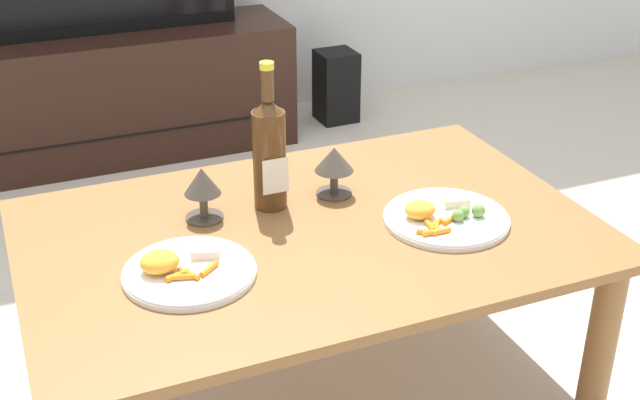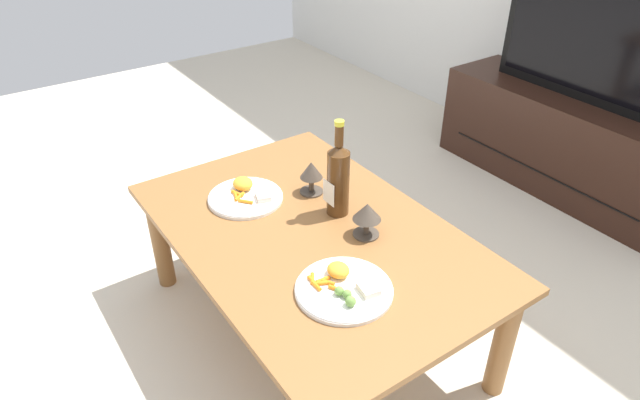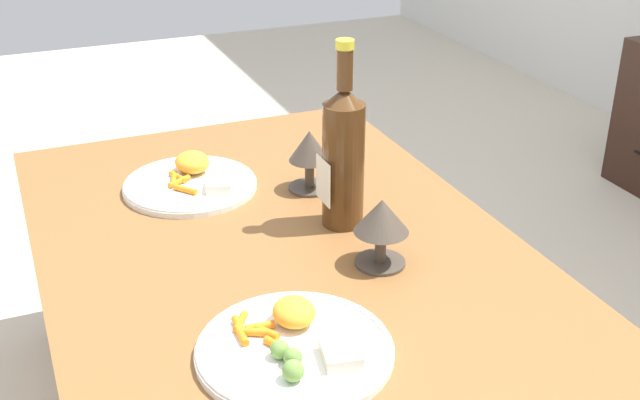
% 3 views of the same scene
% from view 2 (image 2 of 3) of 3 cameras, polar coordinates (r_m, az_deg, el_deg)
% --- Properties ---
extents(ground_plane, '(6.40, 6.40, 0.00)m').
position_cam_2_polar(ground_plane, '(2.20, -0.74, -12.99)').
color(ground_plane, beige).
extents(dining_table, '(1.28, 0.83, 0.46)m').
position_cam_2_polar(dining_table, '(1.94, -0.82, -4.84)').
color(dining_table, brown).
rests_on(dining_table, ground_plane).
extents(tv_stand, '(1.35, 0.41, 0.50)m').
position_cam_2_polar(tv_stand, '(3.19, 23.80, 5.30)').
color(tv_stand, black).
rests_on(tv_stand, ground_plane).
extents(tv_screen, '(0.97, 0.05, 0.58)m').
position_cam_2_polar(tv_screen, '(3.00, 26.09, 14.35)').
color(tv_screen, black).
rests_on(tv_screen, tv_stand).
extents(wine_bottle, '(0.08, 0.08, 0.35)m').
position_cam_2_polar(wine_bottle, '(1.91, 1.86, 2.33)').
color(wine_bottle, '#4C2D14').
rests_on(wine_bottle, dining_table).
extents(goblet_left, '(0.09, 0.09, 0.13)m').
position_cam_2_polar(goblet_left, '(2.06, -0.89, 2.83)').
color(goblet_left, '#473D33').
rests_on(goblet_left, dining_table).
extents(goblet_right, '(0.09, 0.09, 0.12)m').
position_cam_2_polar(goblet_right, '(1.84, 4.81, -1.41)').
color(goblet_right, '#473D33').
rests_on(goblet_right, dining_table).
extents(dinner_plate_left, '(0.28, 0.28, 0.06)m').
position_cam_2_polar(dinner_plate_left, '(2.08, -7.59, 0.46)').
color(dinner_plate_left, white).
rests_on(dinner_plate_left, dining_table).
extents(dinner_plate_right, '(0.29, 0.29, 0.05)m').
position_cam_2_polar(dinner_plate_right, '(1.66, 2.43, -8.88)').
color(dinner_plate_right, white).
rests_on(dinner_plate_right, dining_table).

